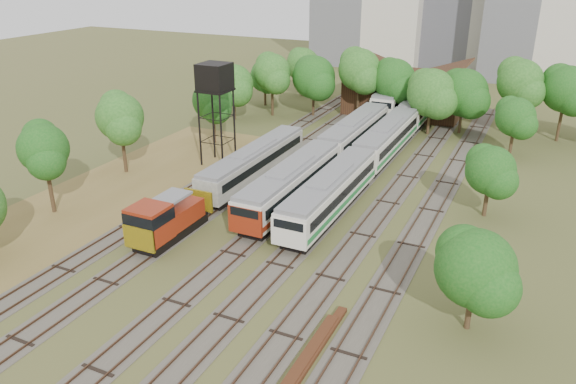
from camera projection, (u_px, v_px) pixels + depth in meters
The scene contains 15 objects.
ground at pixel (172, 339), 33.50m from camera, with size 240.00×240.00×0.00m, color #475123.
dry_grass_patch at pixel (54, 227), 47.27m from camera, with size 14.00×60.00×0.04m, color brown.
tracks at pixel (321, 190), 54.53m from camera, with size 24.60×80.00×0.19m.
railcar_red_set at pixel (327, 156), 58.15m from camera, with size 2.99×34.57×3.69m.
railcar_green_set at pixel (387, 139), 63.50m from camera, with size 2.94×52.08×3.64m.
railcar_rear at pixel (397, 98), 80.74m from camera, with size 3.28×16.08×4.06m.
shunter_locomotive at pixel (164, 221), 44.30m from camera, with size 2.83×8.10×3.70m.
old_grey_coach at pixel (254, 162), 56.69m from camera, with size 2.69×18.00×3.32m.
water_tower at pixel (215, 80), 58.28m from camera, with size 3.15×3.15×10.91m.
rail_pile_near at pixel (300, 367), 30.94m from camera, with size 0.68×10.17×0.34m, color #522B17.
rail_pile_far at pixel (316, 350), 32.38m from camera, with size 0.56×8.97×0.29m, color #522B17.
maintenance_shed at pixel (406, 92), 80.97m from camera, with size 16.45×11.55×7.58m.
tree_band_left at pixel (175, 110), 63.25m from camera, with size 8.42×73.12×8.44m.
tree_band_far at pixel (428, 84), 71.86m from camera, with size 48.73×9.68×9.67m.
tree_band_right at pixel (496, 177), 46.13m from camera, with size 5.79×39.51×6.78m.
Camera 1 is at (18.04, -21.79, 21.15)m, focal length 35.00 mm.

